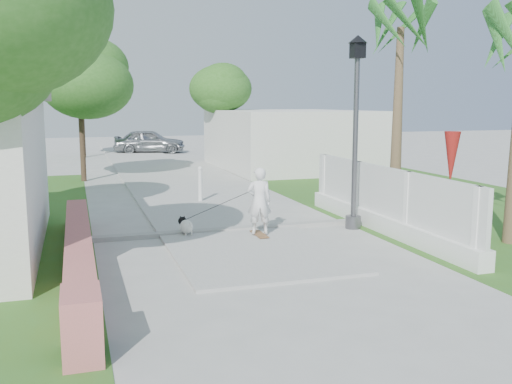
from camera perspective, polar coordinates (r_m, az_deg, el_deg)
name	(u,v)px	position (r m, az deg, el deg)	size (l,w,h in m)	color
ground	(348,330)	(7.73, 9.20, -13.51)	(90.00, 90.00, 0.00)	#B7B7B2
path_strip	(150,167)	(26.71, -10.53, 2.52)	(3.20, 36.00, 0.06)	#B7B7B2
curb	(229,230)	(13.10, -2.73, -3.81)	(6.50, 0.25, 0.10)	#999993
grass_right	(437,202)	(17.90, 17.69, -0.93)	(8.00, 20.00, 0.01)	#3C6A21
pink_wall	(79,258)	(10.24, -17.27, -6.32)	(0.45, 8.20, 0.80)	#CB6868
lattice_fence	(383,208)	(13.39, 12.60, -1.59)	(0.35, 7.00, 1.50)	white
building_right	(288,139)	(26.11, 3.19, 5.31)	(6.00, 8.00, 2.60)	silver
street_lamp	(356,125)	(13.38, 9.93, 6.60)	(0.44, 0.44, 4.44)	#59595E
bollard	(200,183)	(16.88, -5.60, 0.86)	(0.14, 0.14, 1.09)	white
patio_umbrella	(451,159)	(13.59, 18.95, 3.16)	(0.36, 0.36, 2.30)	#59595E
tree_path_left	(80,78)	(22.35, -17.21, 10.79)	(3.40, 3.40, 5.23)	#4C3826
tree_path_right	(217,91)	(27.13, -3.87, 10.07)	(3.00, 3.00, 4.79)	#4C3826
tree_path_far	(81,86)	(32.35, -17.06, 10.09)	(3.20, 3.20, 5.17)	#4C3826
palm_far	(400,40)	(15.16, 14.23, 14.52)	(1.80, 1.80, 5.30)	brown
skateboarder	(228,205)	(12.54, -2.80, -1.31)	(1.80, 1.22, 1.55)	brown
dog	(186,226)	(12.75, -7.04, -3.37)	(0.38, 0.63, 0.44)	white
parked_car	(150,141)	(34.33, -10.60, 5.02)	(1.65, 4.10, 1.40)	#B3B5BC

